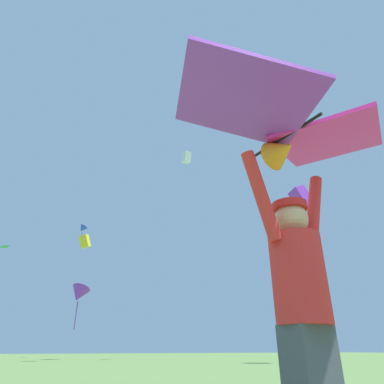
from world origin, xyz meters
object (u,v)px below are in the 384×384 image
Objects in this scene: distant_kite_purple_far_center at (79,294)px; distant_kite_green_high_left at (5,246)px; held_stunt_kite at (288,128)px; distant_kite_yellow_mid_right at (85,241)px; distant_kite_blue_low_left at (83,229)px; distant_kite_purple_overhead_distant at (301,198)px; distant_kite_white_low_right at (186,157)px; kite_flyer_person at (302,305)px.

distant_kite_green_high_left is (-6.81, 8.04, 5.11)m from distant_kite_purple_far_center.
distant_kite_yellow_mid_right is at bearing 90.29° from held_stunt_kite.
distant_kite_green_high_left is (-6.47, 12.26, 2.23)m from distant_kite_yellow_mid_right.
distant_kite_yellow_mid_right is at bearing -91.22° from distant_kite_blue_low_left.
distant_kite_purple_overhead_distant is (11.88, -7.99, 1.87)m from distant_kite_yellow_mid_right.
distant_kite_purple_far_center is at bearing 152.43° from distant_kite_white_low_right.
distant_kite_purple_overhead_distant is at bearing -47.82° from distant_kite_green_high_left.
distant_kite_purple_overhead_distant is (11.77, 13.37, 6.93)m from held_stunt_kite.
distant_kite_yellow_mid_right is (-0.09, 21.27, 6.33)m from kite_flyer_person.
distant_kite_white_low_right is (7.14, -3.73, 11.42)m from distant_kite_purple_far_center.
distant_kite_white_low_right is at bearing -53.66° from distant_kite_blue_low_left.
distant_kite_white_low_right reaches higher than held_stunt_kite.
distant_kite_white_low_right is (7.37, 21.86, 13.61)m from held_stunt_kite.
distant_kite_blue_low_left is at bearing 126.34° from distant_kite_white_low_right.
distant_kite_purple_far_center is at bearing -88.85° from distant_kite_blue_low_left.
held_stunt_kite is at bearing -131.37° from distant_kite_purple_overhead_distant.
distant_kite_yellow_mid_right reaches higher than kite_flyer_person.
distant_kite_blue_low_left reaches higher than held_stunt_kite.
held_stunt_kite is at bearing -90.53° from distant_kite_purple_far_center.
held_stunt_kite is (0.02, -0.09, 1.27)m from kite_flyer_person.
distant_kite_blue_low_left is at bearing 122.43° from distant_kite_purple_overhead_distant.
distant_kite_purple_far_center is 2.08× the size of distant_kite_purple_overhead_distant.
distant_kite_blue_low_left reaches higher than distant_kite_purple_overhead_distant.
distant_kite_purple_far_center is at bearing 89.47° from held_stunt_kite.
held_stunt_kite is at bearing -108.63° from distant_kite_white_low_right.
kite_flyer_person is 33.35m from distant_kite_blue_low_left.
distant_kite_green_high_left is (-6.69, 1.90, -1.98)m from distant_kite_blue_low_left.
distant_kite_purple_overhead_distant reaches higher than distant_kite_yellow_mid_right.
kite_flyer_person is 1.27m from held_stunt_kite.
kite_flyer_person is 0.96× the size of held_stunt_kite.
distant_kite_blue_low_left is (0.22, 10.37, 4.21)m from distant_kite_yellow_mid_right.
distant_kite_purple_overhead_distant reaches higher than held_stunt_kite.
held_stunt_kite is 2.14× the size of distant_kite_green_high_left.
kite_flyer_person is 2.07× the size of distant_kite_green_high_left.
distant_kite_yellow_mid_right reaches higher than distant_kite_purple_far_center.
distant_kite_purple_far_center is 17.46m from distant_kite_purple_overhead_distant.
distant_kite_white_low_right reaches higher than distant_kite_purple_far_center.
distant_kite_purple_far_center is (0.24, 25.59, 2.19)m from held_stunt_kite.
distant_kite_purple_overhead_distant is 1.51× the size of distant_kite_white_low_right.
distant_kite_blue_low_left is 7.23m from distant_kite_green_high_left.
distant_kite_purple_overhead_distant is at bearing -62.59° from distant_kite_white_low_right.
distant_kite_blue_low_left reaches higher than distant_kite_yellow_mid_right.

